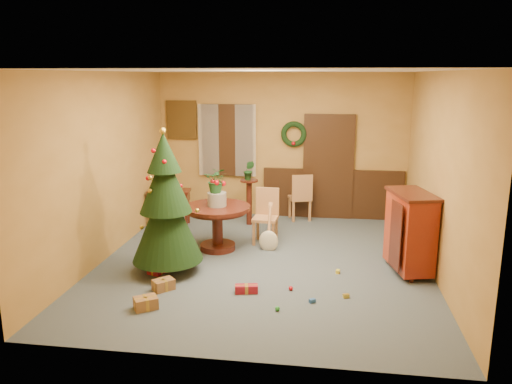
% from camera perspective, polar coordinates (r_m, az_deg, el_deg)
% --- Properties ---
extents(room_envelope, '(5.50, 5.50, 5.50)m').
position_cam_1_polar(room_envelope, '(10.11, 4.05, 3.35)').
color(room_envelope, '#343C4C').
rests_on(room_envelope, ground).
extents(dining_table, '(1.09, 1.09, 0.75)m').
position_cam_1_polar(dining_table, '(8.26, -4.44, -3.11)').
color(dining_table, black).
rests_on(dining_table, floor).
extents(urn, '(0.31, 0.31, 0.23)m').
position_cam_1_polar(urn, '(8.17, -4.49, -0.83)').
color(urn, slate).
rests_on(urn, dining_table).
extents(centerpiece_plant, '(0.38, 0.33, 0.42)m').
position_cam_1_polar(centerpiece_plant, '(8.10, -4.53, 1.38)').
color(centerpiece_plant, '#1E4C23').
rests_on(centerpiece_plant, urn).
extents(chair_near, '(0.44, 0.44, 0.94)m').
position_cam_1_polar(chair_near, '(8.63, 1.17, -2.49)').
color(chair_near, '#A77642').
rests_on(chair_near, floor).
extents(chair_far, '(0.51, 0.51, 0.95)m').
position_cam_1_polar(chair_far, '(9.94, 5.14, -0.41)').
color(chair_far, '#A77642').
rests_on(chair_far, floor).
extents(guitar, '(0.35, 0.51, 0.74)m').
position_cam_1_polar(guitar, '(8.25, 1.46, -4.17)').
color(guitar, beige).
rests_on(guitar, floor).
extents(plant_stand, '(0.34, 0.34, 0.89)m').
position_cam_1_polar(plant_stand, '(9.62, -0.79, -0.55)').
color(plant_stand, black).
rests_on(plant_stand, floor).
extents(stand_plant, '(0.21, 0.17, 0.37)m').
position_cam_1_polar(stand_plant, '(9.51, -0.80, 2.50)').
color(stand_plant, '#19471E').
rests_on(stand_plant, plant_stand).
extents(christmas_tree, '(1.03, 1.03, 2.13)m').
position_cam_1_polar(christmas_tree, '(7.30, -10.26, -1.51)').
color(christmas_tree, '#382111').
rests_on(christmas_tree, floor).
extents(writing_desk, '(0.83, 0.48, 0.70)m').
position_cam_1_polar(writing_desk, '(9.72, -9.85, -0.75)').
color(writing_desk, black).
rests_on(writing_desk, floor).
extents(sideboard, '(0.71, 1.03, 1.21)m').
position_cam_1_polar(sideboard, '(7.59, 17.19, -4.18)').
color(sideboard, '#571009').
rests_on(sideboard, floor).
extents(gift_a, '(0.34, 0.32, 0.15)m').
position_cam_1_polar(gift_a, '(6.51, -12.48, -12.27)').
color(gift_a, brown).
rests_on(gift_a, floor).
extents(gift_b, '(0.26, 0.26, 0.20)m').
position_cam_1_polar(gift_b, '(7.53, -11.32, -8.41)').
color(gift_b, maroon).
rests_on(gift_b, floor).
extents(gift_c, '(0.33, 0.32, 0.15)m').
position_cam_1_polar(gift_c, '(6.98, -10.52, -10.37)').
color(gift_c, brown).
rests_on(gift_c, floor).
extents(gift_d, '(0.32, 0.18, 0.11)m').
position_cam_1_polar(gift_d, '(6.79, -1.10, -11.00)').
color(gift_d, maroon).
rests_on(gift_d, floor).
extents(toy_a, '(0.09, 0.09, 0.05)m').
position_cam_1_polar(toy_a, '(6.57, 6.45, -12.25)').
color(toy_a, '#2554A0').
rests_on(toy_a, floor).
extents(toy_b, '(0.06, 0.06, 0.06)m').
position_cam_1_polar(toy_b, '(6.32, 2.47, -13.18)').
color(toy_b, green).
rests_on(toy_b, floor).
extents(toy_c, '(0.07, 0.09, 0.05)m').
position_cam_1_polar(toy_c, '(7.52, 9.33, -8.97)').
color(toy_c, gold).
rests_on(toy_c, floor).
extents(toy_d, '(0.06, 0.06, 0.06)m').
position_cam_1_polar(toy_d, '(6.88, 4.00, -10.93)').
color(toy_d, red).
rests_on(toy_d, floor).
extents(toy_e, '(0.09, 0.08, 0.05)m').
position_cam_1_polar(toy_e, '(6.76, 10.25, -11.61)').
color(toy_e, gold).
rests_on(toy_e, floor).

